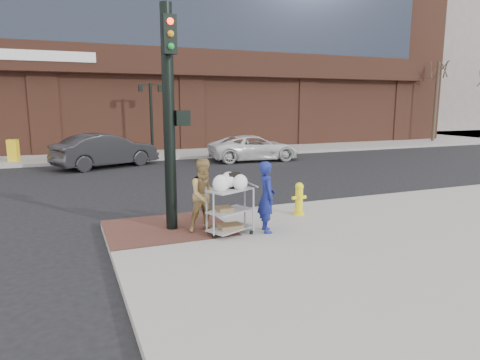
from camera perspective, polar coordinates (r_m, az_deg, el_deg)
name	(u,v)px	position (r m, az deg, el deg)	size (l,w,h in m)	color
ground	(203,242)	(9.59, -4.95, -8.27)	(220.00, 220.00, 0.00)	black
sidewalk_far	(226,133)	(43.53, -1.92, 6.28)	(65.00, 36.00, 0.15)	#999591
brick_curb_ramp	(167,228)	(10.22, -9.72, -6.28)	(2.80, 2.40, 0.01)	#492822
filler_block	(401,58)	(63.55, 20.69, 14.94)	(14.00, 20.00, 18.00)	slate
bare_tree_a	(439,60)	(36.84, 25.00, 14.30)	(1.80, 1.80, 7.20)	#382B21
lamp_post	(151,111)	(25.13, -11.77, 9.04)	(1.32, 0.22, 4.00)	black
traffic_signal_pole	(170,112)	(9.72, -9.31, 8.89)	(0.61, 0.51, 5.00)	black
woman_blue	(267,197)	(9.62, 3.57, -2.25)	(0.59, 0.39, 1.62)	navy
pedestrian_tan	(205,195)	(9.70, -4.65, -2.03)	(0.81, 0.63, 1.66)	#A1824C
sedan_dark	(106,150)	(21.49, -17.47, 3.78)	(1.71, 4.91, 1.62)	black
minivan_white	(254,148)	(22.95, 1.91, 4.30)	(2.25, 4.87, 1.35)	silver
utility_cart	(230,207)	(9.48, -1.37, -3.56)	(1.13, 0.92, 1.38)	gray
fire_hydrant	(299,198)	(11.27, 7.88, -2.42)	(0.40, 0.28, 0.85)	yellow
newsbox_yellow	(13,150)	(24.38, -27.98, 3.51)	(0.46, 0.42, 1.10)	yellow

